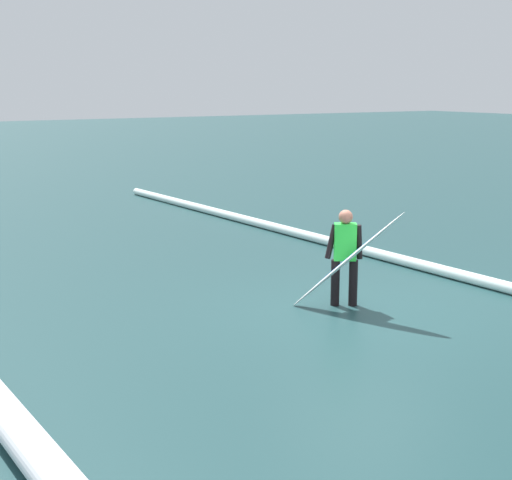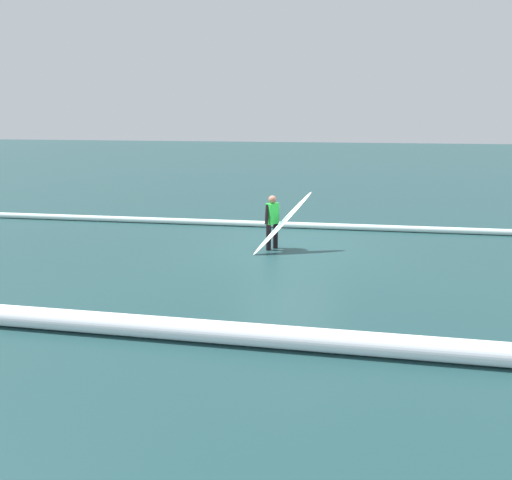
{
  "view_description": "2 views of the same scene",
  "coord_description": "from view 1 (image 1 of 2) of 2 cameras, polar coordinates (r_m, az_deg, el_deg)",
  "views": [
    {
      "loc": [
        -8.61,
        7.33,
        3.42
      ],
      "look_at": [
        0.43,
        1.77,
        1.23
      ],
      "focal_mm": 53.27,
      "sensor_mm": 36.0,
      "label": 1
    },
    {
      "loc": [
        -1.64,
        12.35,
        3.52
      ],
      "look_at": [
        0.45,
        2.4,
        0.85
      ],
      "focal_mm": 32.05,
      "sensor_mm": 36.0,
      "label": 2
    }
  ],
  "objects": [
    {
      "name": "ground_plane",
      "position": [
        11.81,
        8.48,
        -5.32
      ],
      "size": [
        129.28,
        129.28,
        0.0
      ],
      "primitive_type": "plane",
      "color": "#1E4042"
    },
    {
      "name": "surfer",
      "position": [
        11.86,
        6.69,
        -0.93
      ],
      "size": [
        0.36,
        0.53,
        1.52
      ],
      "rotation": [
        0.0,
        0.0,
        0.98
      ],
      "color": "black",
      "rests_on": "ground_plane"
    },
    {
      "name": "surfboard",
      "position": [
        11.5,
        6.82,
        -1.56
      ],
      "size": [
        1.6,
        1.18,
        1.65
      ],
      "color": "white",
      "rests_on": "ground_plane"
    },
    {
      "name": "wave_crest_foreground",
      "position": [
        13.96,
        14.85,
        -2.51
      ],
      "size": [
        25.84,
        1.59,
        0.2
      ],
      "primitive_type": "cylinder",
      "rotation": [
        0.0,
        1.57,
        0.05
      ],
      "color": "white",
      "rests_on": "ground_plane"
    }
  ]
}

